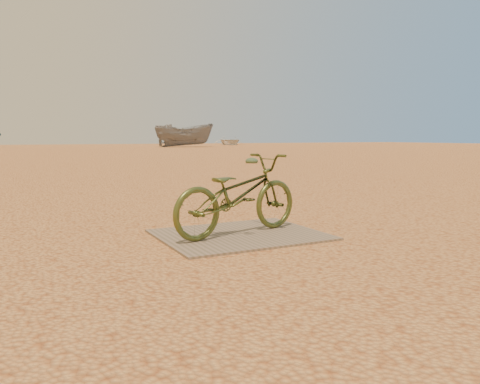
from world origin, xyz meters
name	(u,v)px	position (x,y,z in m)	size (l,w,h in m)	color
ground	(290,232)	(0.00, 0.00, 0.00)	(120.00, 120.00, 0.00)	#EAAA5E
plywood_board	(240,235)	(-0.57, 0.06, 0.01)	(1.63, 1.31, 0.02)	#856E5B
bicycle	(238,195)	(-0.59, 0.06, 0.43)	(0.54, 1.55, 0.82)	#495524
boat_mid_right	(185,135)	(13.24, 39.04, 1.15)	(2.23, 5.93, 2.29)	slate
boat_far_right	(230,141)	(21.89, 46.94, 0.51)	(3.50, 4.90, 1.02)	silver
kale_b	(252,163)	(5.83, 11.64, 0.00)	(0.49, 0.49, 0.27)	#496343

